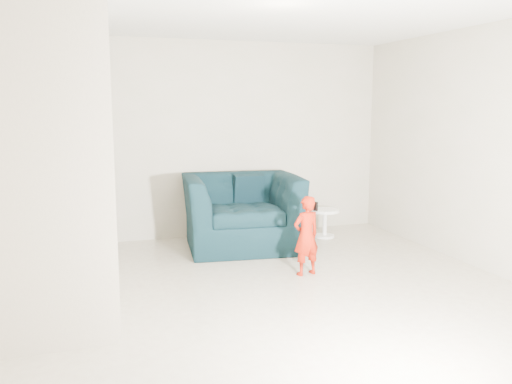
% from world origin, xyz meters
% --- Properties ---
extents(floor, '(5.50, 5.50, 0.00)m').
position_xyz_m(floor, '(0.00, 0.00, 0.00)').
color(floor, '#A08F7C').
rests_on(floor, ground).
extents(ceiling, '(5.50, 5.50, 0.00)m').
position_xyz_m(ceiling, '(0.00, 0.00, 2.70)').
color(ceiling, silver).
rests_on(ceiling, back_wall).
extents(back_wall, '(5.00, 0.00, 5.00)m').
position_xyz_m(back_wall, '(0.00, 2.75, 1.35)').
color(back_wall, '#A4A085').
rests_on(back_wall, floor).
extents(front_wall, '(5.00, 0.00, 5.00)m').
position_xyz_m(front_wall, '(0.00, -2.75, 1.35)').
color(front_wall, '#A4A085').
rests_on(front_wall, floor).
extents(right_wall, '(0.00, 5.50, 5.50)m').
position_xyz_m(right_wall, '(2.50, 0.00, 1.35)').
color(right_wall, '#A4A085').
rests_on(right_wall, floor).
extents(armchair, '(1.58, 1.42, 0.94)m').
position_xyz_m(armchair, '(0.21, 1.99, 0.47)').
color(armchair, black).
rests_on(armchair, floor).
extents(toddler, '(0.35, 0.27, 0.87)m').
position_xyz_m(toddler, '(0.55, 0.66, 0.43)').
color(toddler, '#8B0408').
rests_on(toddler, floor).
extents(side_table, '(0.40, 0.40, 0.40)m').
position_xyz_m(side_table, '(1.47, 2.15, 0.27)').
color(side_table, white).
rests_on(side_table, floor).
extents(staircase, '(1.02, 3.03, 3.62)m').
position_xyz_m(staircase, '(-2.00, 0.55, 0.95)').
color(staircase, '#ADA089').
rests_on(staircase, floor).
extents(cushion, '(0.41, 0.19, 0.40)m').
position_xyz_m(cushion, '(0.41, 2.32, 0.71)').
color(cushion, black).
rests_on(cushion, armchair).
extents(throw, '(0.05, 0.55, 0.62)m').
position_xyz_m(throw, '(-0.40, 1.91, 0.59)').
color(throw, black).
rests_on(throw, armchair).
extents(phone, '(0.04, 0.05, 0.10)m').
position_xyz_m(phone, '(0.64, 0.63, 0.76)').
color(phone, black).
rests_on(phone, toddler).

